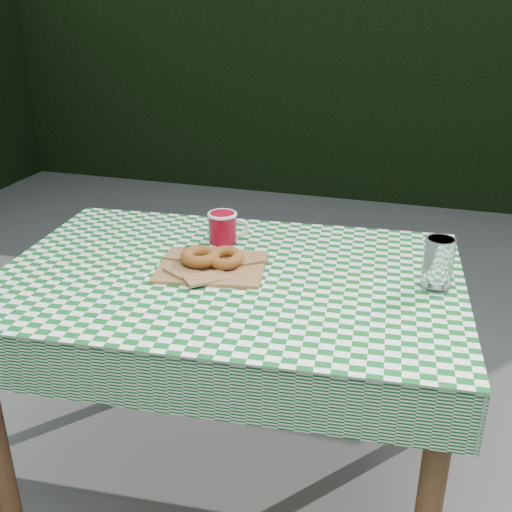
# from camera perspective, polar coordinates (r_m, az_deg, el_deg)

# --- Properties ---
(ground) EXTENTS (60.00, 60.00, 0.00)m
(ground) POSITION_cam_1_polar(r_m,az_deg,el_deg) (2.15, 1.33, -18.75)
(ground) COLOR #575752
(ground) RESTS_ON ground
(hedge_north) EXTENTS (7.00, 0.70, 1.80)m
(hedge_north) POSITION_cam_1_polar(r_m,az_deg,el_deg) (4.78, 12.27, 16.56)
(hedge_north) COLOR black
(hedge_north) RESTS_ON ground
(table) EXTENTS (1.27, 0.91, 0.75)m
(table) POSITION_cam_1_polar(r_m,az_deg,el_deg) (1.83, -2.31, -12.42)
(table) COLOR brown
(table) RESTS_ON ground
(tablecloth) EXTENTS (1.29, 0.93, 0.01)m
(tablecloth) POSITION_cam_1_polar(r_m,az_deg,el_deg) (1.64, -2.53, -1.68)
(tablecloth) COLOR #0D581E
(tablecloth) RESTS_ON table
(paper_bag) EXTENTS (0.32, 0.27, 0.02)m
(paper_bag) POSITION_cam_1_polar(r_m,az_deg,el_deg) (1.66, -4.14, -0.92)
(paper_bag) COLOR olive
(paper_bag) RESTS_ON tablecloth
(bagel_front) EXTENTS (0.12, 0.12, 0.03)m
(bagel_front) POSITION_cam_1_polar(r_m,az_deg,el_deg) (1.66, -5.24, -0.06)
(bagel_front) COLOR brown
(bagel_front) RESTS_ON paper_bag
(bagel_back) EXTENTS (0.10, 0.10, 0.03)m
(bagel_back) POSITION_cam_1_polar(r_m,az_deg,el_deg) (1.65, -2.87, -0.16)
(bagel_back) COLOR brown
(bagel_back) RESTS_ON paper_bag
(coffee_mug) EXTENTS (0.20, 0.20, 0.09)m
(coffee_mug) POSITION_cam_1_polar(r_m,az_deg,el_deg) (1.82, -3.14, 2.65)
(coffee_mug) COLOR maroon
(coffee_mug) RESTS_ON tablecloth
(drinking_glass) EXTENTS (0.09, 0.09, 0.14)m
(drinking_glass) POSITION_cam_1_polar(r_m,az_deg,el_deg) (1.59, 16.59, -0.72)
(drinking_glass) COLOR white
(drinking_glass) RESTS_ON tablecloth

